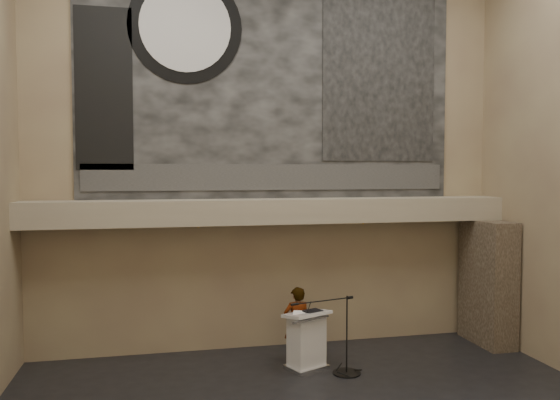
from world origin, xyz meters
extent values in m
cube|color=#7B634E|center=(0.00, 4.00, 4.25)|extent=(10.00, 0.02, 8.50)
cube|color=#7B634E|center=(0.00, -4.00, 4.25)|extent=(10.00, 0.02, 8.50)
cube|color=gray|center=(0.00, 3.60, 2.95)|extent=(10.00, 0.80, 0.50)
cylinder|color=#B2893D|center=(-1.60, 3.55, 2.67)|extent=(0.04, 0.04, 0.06)
cylinder|color=#B2893D|center=(1.90, 3.55, 2.67)|extent=(0.04, 0.04, 0.06)
cube|color=black|center=(0.00, 3.97, 5.70)|extent=(8.00, 0.05, 5.00)
cube|color=#303030|center=(0.00, 3.93, 3.65)|extent=(7.76, 0.02, 0.55)
cylinder|color=black|center=(-1.80, 3.93, 6.70)|extent=(2.30, 0.02, 2.30)
cylinder|color=silver|center=(-1.80, 3.91, 6.70)|extent=(1.84, 0.02, 1.84)
cube|color=black|center=(2.40, 3.93, 5.80)|extent=(2.60, 0.02, 3.60)
cube|color=black|center=(-3.40, 3.93, 5.40)|extent=(1.10, 0.02, 3.20)
cube|color=#3D3125|center=(4.65, 3.15, 1.35)|extent=(0.60, 1.40, 2.70)
cube|color=silver|center=(0.35, 2.46, 0.04)|extent=(0.88, 0.79, 0.08)
cube|color=silver|center=(0.35, 2.46, 0.56)|extent=(0.76, 0.66, 0.96)
cube|color=silver|center=(0.35, 2.44, 1.07)|extent=(0.97, 0.85, 0.14)
cube|color=black|center=(0.47, 2.43, 1.12)|extent=(0.39, 0.36, 0.04)
cube|color=white|center=(0.21, 2.44, 1.10)|extent=(0.32, 0.38, 0.00)
imported|color=white|center=(0.29, 2.95, 0.74)|extent=(0.56, 0.38, 1.49)
cylinder|color=black|center=(1.03, 2.08, 0.01)|extent=(0.52, 0.52, 0.02)
cylinder|color=black|center=(1.03, 2.08, 0.73)|extent=(0.03, 0.03, 1.47)
cylinder|color=black|center=(0.49, 1.94, 1.43)|extent=(1.19, 0.32, 0.02)
camera|label=1|loc=(-2.34, -7.41, 3.77)|focal=35.00mm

